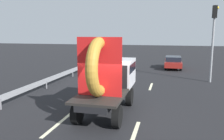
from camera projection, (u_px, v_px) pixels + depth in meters
The scene contains 9 objects.
ground_plane at pixel (110, 117), 10.41m from camera, with size 120.00×120.00×0.00m, color black.
flatbed_truck at pixel (109, 76), 11.09m from camera, with size 2.02×4.81×3.58m.
distant_sedan at pixel (173, 62), 24.18m from camera, with size 1.69×3.95×1.29m.
traffic_light at pixel (213, 33), 17.06m from camera, with size 0.42×0.36×5.71m.
guardrail at pixel (61, 75), 17.65m from camera, with size 0.10×17.66×0.71m.
lane_dash_left_near at pixel (58, 124), 9.56m from camera, with size 2.69×0.16×0.01m, color beige.
lane_dash_left_far at pixel (107, 84), 16.96m from camera, with size 2.39×0.16×0.01m, color beige.
lane_dash_right_near at pixel (135, 132), 8.82m from camera, with size 2.03×0.16×0.01m, color beige.
lane_dash_right_far at pixel (151, 86), 16.22m from camera, with size 2.16×0.16×0.01m, color beige.
Camera 1 is at (2.48, -9.62, 3.76)m, focal length 36.99 mm.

